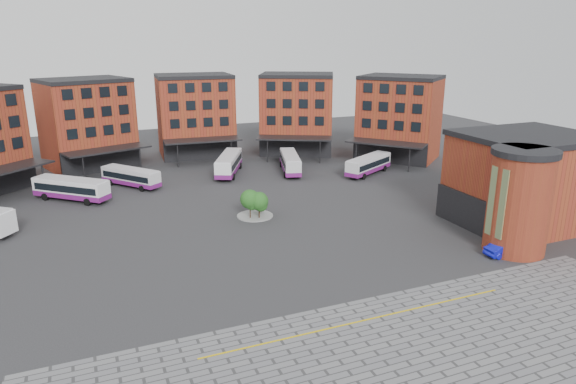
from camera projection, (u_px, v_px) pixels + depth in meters
name	position (u px, v px, depth m)	size (l,w,h in m)	color
ground	(275.00, 256.00, 51.17)	(160.00, 160.00, 0.00)	#28282B
paving_zone	(429.00, 382.00, 32.43)	(50.00, 22.00, 0.02)	slate
yellow_line	(364.00, 320.00, 39.51)	(26.00, 0.15, 0.02)	gold
main_building	(160.00, 127.00, 81.18)	(94.14, 42.48, 14.60)	maroon
east_building	(523.00, 183.00, 57.41)	(17.40, 15.40, 10.60)	maroon
tree_island	(256.00, 202.00, 61.50)	(4.40, 4.40, 3.61)	gray
bus_b	(71.00, 189.00, 68.12)	(9.72, 8.99, 3.04)	white
bus_c	(131.00, 177.00, 74.45)	(7.79, 9.06, 2.75)	silver
bus_d	(229.00, 163.00, 81.34)	(7.17, 11.21, 3.16)	white
bus_e	(290.00, 162.00, 82.52)	(5.36, 10.86, 2.99)	silver
bus_f	(368.00, 164.00, 81.32)	(10.15, 7.06, 2.90)	silver
blue_car	(504.00, 249.00, 51.16)	(1.46, 4.19, 1.38)	#0D11B4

